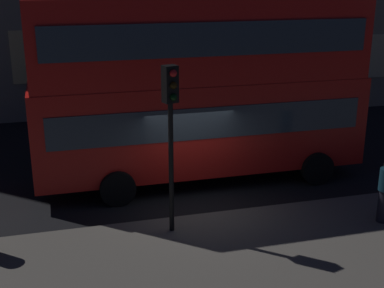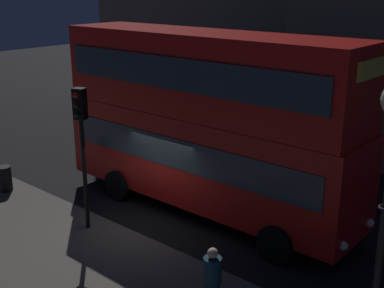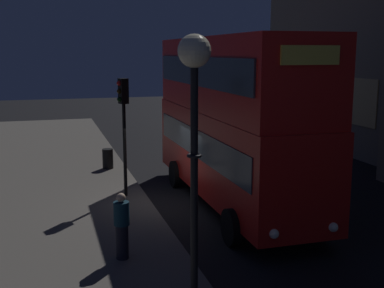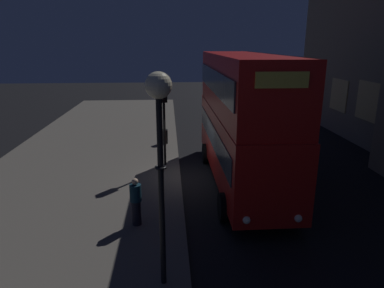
{
  "view_description": "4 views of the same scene",
  "coord_description": "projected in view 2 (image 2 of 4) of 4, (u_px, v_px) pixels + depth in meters",
  "views": [
    {
      "loc": [
        -3.55,
        -12.66,
        6.22
      ],
      "look_at": [
        -0.02,
        0.54,
        1.71
      ],
      "focal_mm": 49.55,
      "sensor_mm": 36.0,
      "label": 1
    },
    {
      "loc": [
        9.87,
        -9.26,
        6.86
      ],
      "look_at": [
        0.73,
        1.38,
        2.38
      ],
      "focal_mm": 47.44,
      "sensor_mm": 36.0,
      "label": 2
    },
    {
      "loc": [
        15.6,
        -3.71,
        5.07
      ],
      "look_at": [
        -0.02,
        0.92,
        2.02
      ],
      "focal_mm": 46.13,
      "sensor_mm": 36.0,
      "label": 3
    },
    {
      "loc": [
        14.65,
        -0.99,
        5.95
      ],
      "look_at": [
        -0.02,
        0.02,
        1.61
      ],
      "focal_mm": 32.06,
      "sensor_mm": 36.0,
      "label": 4
    }
  ],
  "objects": [
    {
      "name": "pedestrian",
      "position": [
        212.0,
        283.0,
        10.42
      ],
      "size": [
        0.38,
        0.38,
        1.65
      ],
      "rotation": [
        0.0,
        0.0,
        3.73
      ],
      "color": "black",
      "rests_on": "sidewalk_slab"
    },
    {
      "name": "traffic_light_near_kerb",
      "position": [
        81.0,
        130.0,
        13.71
      ],
      "size": [
        0.38,
        0.4,
        4.08
      ],
      "rotation": [
        0.0,
        0.0,
        0.3
      ],
      "color": "black",
      "rests_on": "sidewalk_slab"
    },
    {
      "name": "ground_plane",
      "position": [
        143.0,
        227.0,
        14.9
      ],
      "size": [
        80.0,
        80.0,
        0.0
      ],
      "primitive_type": "plane",
      "color": "black"
    },
    {
      "name": "litter_bin",
      "position": [
        5.0,
        179.0,
        17.09
      ],
      "size": [
        0.46,
        0.46,
        0.85
      ],
      "primitive_type": "cylinder",
      "color": "black",
      "rests_on": "sidewalk_slab"
    },
    {
      "name": "double_decker_bus",
      "position": [
        206.0,
        116.0,
        15.08
      ],
      "size": [
        9.96,
        2.82,
        5.53
      ],
      "rotation": [
        0.0,
        0.0,
        -0.0
      ],
      "color": "red",
      "rests_on": "ground"
    }
  ]
}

